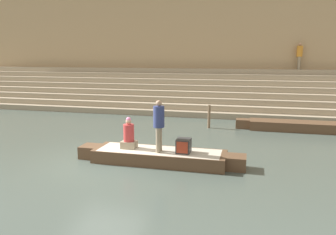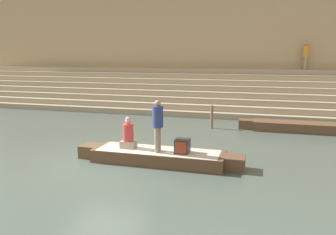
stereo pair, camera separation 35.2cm
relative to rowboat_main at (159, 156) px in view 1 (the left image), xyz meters
The scene contains 10 objects.
ground_plane 1.86m from the rowboat_main, 166.79° to the right, with size 120.00×120.00×0.00m, color #47544C.
ghat_steps 11.36m from the rowboat_main, 99.13° to the left, with size 36.00×4.48×2.69m.
back_wall 14.09m from the rowboat_main, 97.66° to the left, with size 34.20×1.28×8.59m.
rowboat_main is the anchor object (origin of this frame).
person_standing 1.19m from the rowboat_main, 77.26° to the right, with size 0.36×0.36×1.71m.
person_rowing 1.25m from the rowboat_main, behind, with size 0.51×0.40×1.08m.
tv_set 0.94m from the rowboat_main, ahead, with size 0.45×0.49×0.46m.
moored_boat_shore 8.24m from the rowboat_main, 49.38° to the left, with size 6.22×1.11×0.45m.
mooring_post 5.94m from the rowboat_main, 80.88° to the left, with size 0.13×0.13×1.16m, color brown.
person_on_steps 14.21m from the rowboat_main, 65.01° to the left, with size 0.36×0.36×1.68m.
Camera 1 is at (4.66, -9.75, 3.53)m, focal length 35.00 mm.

